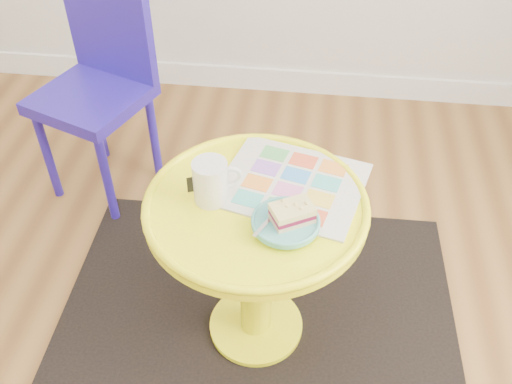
# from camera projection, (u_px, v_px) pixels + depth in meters

# --- Properties ---
(rug) EXTENTS (1.32, 1.12, 0.01)m
(rug) POSITION_uv_depth(u_px,v_px,m) (256.00, 327.00, 1.86)
(rug) COLOR black
(rug) RESTS_ON ground
(side_table) EXTENTS (0.59, 0.59, 0.56)m
(side_table) POSITION_uv_depth(u_px,v_px,m) (256.00, 244.00, 1.60)
(side_table) COLOR #FFFB15
(side_table) RESTS_ON ground
(chair) EXTENTS (0.48, 0.48, 0.83)m
(chair) POSITION_uv_depth(u_px,v_px,m) (100.00, 78.00, 2.11)
(chair) COLOR #27189C
(chair) RESTS_ON ground
(newspaper) EXTENTS (0.44, 0.40, 0.01)m
(newspaper) POSITION_uv_depth(u_px,v_px,m) (292.00, 184.00, 1.54)
(newspaper) COLOR silver
(newspaper) RESTS_ON side_table
(mug) EXTENTS (0.13, 0.09, 0.12)m
(mug) POSITION_uv_depth(u_px,v_px,m) (212.00, 180.00, 1.46)
(mug) COLOR white
(mug) RESTS_ON side_table
(plate) EXTENTS (0.17, 0.17, 0.02)m
(plate) POSITION_uv_depth(u_px,v_px,m) (286.00, 222.00, 1.41)
(plate) COLOR #4FA8A3
(plate) RESTS_ON newspaper
(cake_slice) EXTENTS (0.12, 0.11, 0.04)m
(cake_slice) POSITION_uv_depth(u_px,v_px,m) (292.00, 213.00, 1.39)
(cake_slice) COLOR #D3BC8C
(cake_slice) RESTS_ON plate
(fork) EXTENTS (0.08, 0.13, 0.00)m
(fork) POSITION_uv_depth(u_px,v_px,m) (271.00, 218.00, 1.41)
(fork) COLOR silver
(fork) RESTS_ON plate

